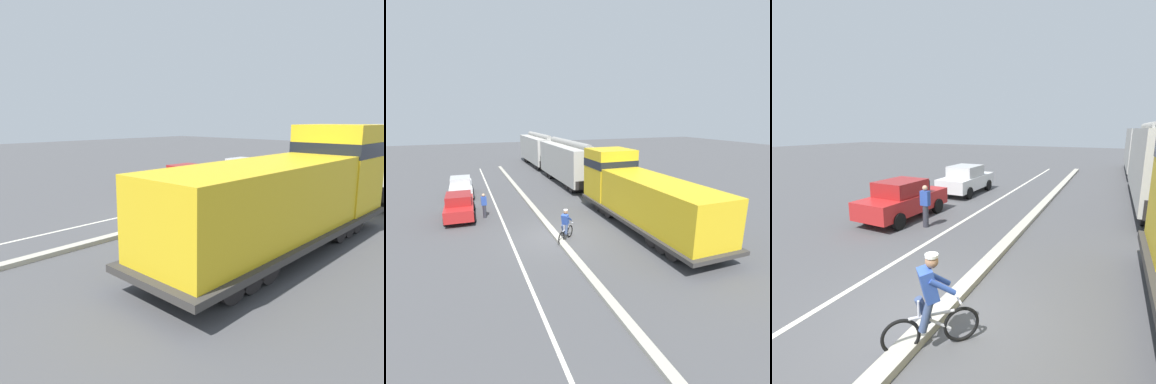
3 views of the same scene
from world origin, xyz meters
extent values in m
plane|color=#4C4C4F|center=(0.00, 0.00, 0.00)|extent=(120.00, 120.00, 0.00)
cube|color=#B2AD9E|center=(0.00, 6.00, 0.08)|extent=(0.36, 36.00, 0.16)
cube|color=silver|center=(-2.40, 6.00, 0.00)|extent=(0.14, 36.00, 0.01)
cube|color=black|center=(5.22, 17.72, 0.95)|extent=(2.61, 0.10, 0.70)
cylinder|color=black|center=(5.22, 16.24, 0.45)|extent=(2.46, 0.90, 0.90)
cube|color=#BBB9B1|center=(5.22, 24.07, 2.15)|extent=(2.90, 10.40, 3.10)
cylinder|color=#9F9D97|center=(5.22, 24.07, 3.88)|extent=(0.60, 9.88, 0.60)
cube|color=black|center=(5.22, 29.32, 0.95)|extent=(2.61, 0.10, 0.70)
cube|color=black|center=(5.22, 18.82, 0.95)|extent=(2.61, 0.10, 0.70)
cylinder|color=black|center=(5.22, 27.84, 0.45)|extent=(2.46, 0.90, 0.90)
cylinder|color=black|center=(5.22, 26.74, 0.45)|extent=(2.46, 0.90, 0.90)
cylinder|color=black|center=(5.22, 21.39, 0.45)|extent=(2.46, 0.90, 0.90)
cylinder|color=black|center=(5.22, 20.29, 0.45)|extent=(2.46, 0.90, 0.90)
cube|color=red|center=(-4.84, 5.37, 0.67)|extent=(1.84, 4.25, 0.70)
cube|color=maroon|center=(-4.85, 5.22, 1.32)|extent=(1.56, 1.95, 0.60)
cube|color=#1E232D|center=(-4.81, 6.22, 1.27)|extent=(1.43, 0.17, 0.51)
cylinder|color=black|center=(-5.61, 6.70, 0.32)|extent=(0.24, 0.65, 0.64)
cylinder|color=black|center=(-3.99, 6.64, 0.32)|extent=(0.24, 0.65, 0.64)
cylinder|color=black|center=(-5.69, 4.10, 0.32)|extent=(0.24, 0.65, 0.64)
cylinder|color=black|center=(-4.08, 4.04, 0.32)|extent=(0.24, 0.65, 0.64)
cube|color=silver|center=(-4.67, 11.00, 0.67)|extent=(1.77, 4.23, 0.70)
cube|color=beige|center=(-4.67, 10.85, 1.32)|extent=(1.53, 1.92, 0.60)
cube|color=#1E232D|center=(-4.66, 11.85, 1.27)|extent=(1.43, 0.14, 0.51)
cylinder|color=black|center=(-5.46, 12.32, 0.32)|extent=(0.23, 0.64, 0.64)
cylinder|color=black|center=(-3.84, 12.29, 0.32)|extent=(0.23, 0.64, 0.64)
cylinder|color=black|center=(-5.50, 9.71, 0.32)|extent=(0.23, 0.64, 0.64)
cylinder|color=black|center=(-3.89, 9.69, 0.32)|extent=(0.23, 0.64, 0.64)
torus|color=black|center=(0.71, -0.23, 0.33)|extent=(0.51, 0.51, 0.66)
torus|color=black|center=(-0.02, -0.98, 0.33)|extent=(0.51, 0.51, 0.66)
cylinder|color=silver|center=(0.35, -0.60, 0.63)|extent=(0.59, 0.60, 0.05)
cylinder|color=silver|center=(0.42, -0.53, 0.45)|extent=(0.37, 0.38, 0.36)
cylinder|color=silver|center=(0.19, -0.76, 0.78)|extent=(0.04, 0.04, 0.30)
cylinder|color=silver|center=(0.66, -0.29, 0.88)|extent=(0.37, 0.36, 0.04)
cylinder|color=#38476B|center=(0.19, -0.62, 0.68)|extent=(0.31, 0.31, 0.52)
cylinder|color=#38476B|center=(0.33, -0.76, 0.68)|extent=(0.29, 0.29, 0.52)
cube|color=#2D4CA5|center=(0.31, -0.64, 1.20)|extent=(0.47, 0.47, 0.57)
sphere|color=#9E7051|center=(0.36, -0.59, 1.59)|extent=(0.22, 0.22, 0.22)
cylinder|color=white|center=(0.36, -0.59, 1.69)|extent=(0.22, 0.22, 0.05)
cylinder|color=#2D4CA5|center=(0.34, -0.38, 1.20)|extent=(0.39, 0.39, 0.36)
cylinder|color=#2D4CA5|center=(0.56, -0.61, 1.20)|extent=(0.39, 0.39, 0.36)
cylinder|color=#33333D|center=(-3.35, 4.76, 0.42)|extent=(0.22, 0.22, 0.85)
cube|color=#2D4CA5|center=(-3.35, 4.76, 1.13)|extent=(0.34, 0.22, 0.56)
sphere|color=tan|center=(-3.35, 4.76, 1.52)|extent=(0.20, 0.20, 0.20)
camera|label=1|loc=(11.41, -11.31, 4.42)|focal=35.00mm
camera|label=2|loc=(-4.47, -14.62, 6.50)|focal=28.00mm
camera|label=3|loc=(2.83, -4.37, 3.69)|focal=28.00mm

